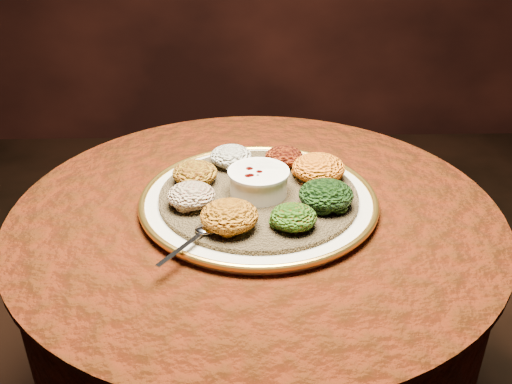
{
  "coord_description": "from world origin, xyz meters",
  "views": [
    {
      "loc": [
        -0.03,
        -0.96,
        1.31
      ],
      "look_at": [
        0.0,
        0.02,
        0.76
      ],
      "focal_mm": 40.0,
      "sensor_mm": 36.0,
      "label": 1
    }
  ],
  "objects": [
    {
      "name": "portion_kitfo",
      "position": [
        0.06,
        0.13,
        0.78
      ],
      "size": [
        0.08,
        0.08,
        0.04
      ],
      "primitive_type": "ellipsoid",
      "color": "black",
      "rests_on": "injera"
    },
    {
      "name": "portion_mixveg",
      "position": [
        0.06,
        -0.11,
        0.78
      ],
      "size": [
        0.08,
        0.08,
        0.04
      ],
      "primitive_type": "ellipsoid",
      "color": "#9D290A",
      "rests_on": "injera"
    },
    {
      "name": "spoon",
      "position": [
        -0.1,
        -0.14,
        0.77
      ],
      "size": [
        0.1,
        0.12,
        0.01
      ],
      "rotation": [
        0.0,
        0.0,
        -2.18
      ],
      "color": "silver",
      "rests_on": "injera"
    },
    {
      "name": "platter",
      "position": [
        0.01,
        0.01,
        0.75
      ],
      "size": [
        0.47,
        0.47,
        0.02
      ],
      "rotation": [
        0.0,
        0.0,
        0.02
      ],
      "color": "beige",
      "rests_on": "table"
    },
    {
      "name": "table",
      "position": [
        0.0,
        0.0,
        0.55
      ],
      "size": [
        0.96,
        0.96,
        0.73
      ],
      "color": "black",
      "rests_on": "ground"
    },
    {
      "name": "portion_timatim",
      "position": [
        -0.12,
        -0.04,
        0.78
      ],
      "size": [
        0.09,
        0.09,
        0.04
      ],
      "primitive_type": "ellipsoid",
      "color": "maroon",
      "rests_on": "injera"
    },
    {
      "name": "portion_shiro",
      "position": [
        -0.12,
        0.06,
        0.78
      ],
      "size": [
        0.09,
        0.09,
        0.04
      ],
      "primitive_type": "ellipsoid",
      "color": "#986A12",
      "rests_on": "injera"
    },
    {
      "name": "portion_kik",
      "position": [
        -0.05,
        -0.11,
        0.79
      ],
      "size": [
        0.1,
        0.1,
        0.05
      ],
      "primitive_type": "ellipsoid",
      "color": "#AB610F",
      "rests_on": "injera"
    },
    {
      "name": "stew_bowl",
      "position": [
        0.01,
        0.01,
        0.79
      ],
      "size": [
        0.12,
        0.12,
        0.05
      ],
      "color": "silver",
      "rests_on": "injera"
    },
    {
      "name": "portion_gomen",
      "position": [
        0.13,
        -0.04,
        0.79
      ],
      "size": [
        0.1,
        0.1,
        0.05
      ],
      "primitive_type": "ellipsoid",
      "color": "black",
      "rests_on": "injera"
    },
    {
      "name": "portion_ayib",
      "position": [
        -0.05,
        0.13,
        0.78
      ],
      "size": [
        0.09,
        0.08,
        0.04
      ],
      "primitive_type": "ellipsoid",
      "color": "beige",
      "rests_on": "injera"
    },
    {
      "name": "injera",
      "position": [
        0.01,
        0.01,
        0.76
      ],
      "size": [
        0.47,
        0.47,
        0.01
      ],
      "primitive_type": "cylinder",
      "rotation": [
        0.0,
        0.0,
        0.23
      ],
      "color": "brown",
      "rests_on": "platter"
    },
    {
      "name": "portion_tikil",
      "position": [
        0.13,
        0.06,
        0.79
      ],
      "size": [
        0.11,
        0.1,
        0.05
      ],
      "primitive_type": "ellipsoid",
      "color": "#AD610E",
      "rests_on": "injera"
    }
  ]
}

